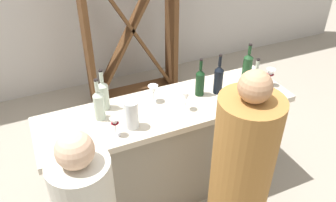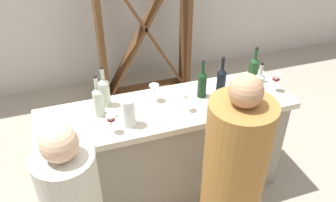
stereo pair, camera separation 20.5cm
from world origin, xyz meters
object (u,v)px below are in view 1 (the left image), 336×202
at_px(wine_glass_near_left, 115,123).
at_px(person_center_guest, 239,183).
at_px(wine_bottle_second_left_clear_pale, 103,94).
at_px(wine_glass_near_right, 270,74).
at_px(wine_bottle_second_right_near_black, 218,79).
at_px(water_pitcher, 132,115).
at_px(wine_bottle_rightmost_clear_pale, 255,80).
at_px(wine_glass_far_left, 153,90).
at_px(wine_rack, 131,28).
at_px(wine_glass_near_center, 186,97).
at_px(wine_bottle_far_right_olive_green, 248,65).
at_px(wine_bottle_leftmost_clear_pale, 99,104).
at_px(wine_bottle_center_dark_green, 200,81).

relative_size(wine_glass_near_left, person_center_guest, 0.09).
distance_m(wine_bottle_second_left_clear_pale, wine_glass_near_right, 1.37).
relative_size(wine_bottle_second_right_near_black, water_pitcher, 1.62).
distance_m(wine_bottle_rightmost_clear_pale, wine_glass_near_right, 0.18).
height_order(water_pitcher, person_center_guest, person_center_guest).
distance_m(wine_glass_far_left, water_pitcher, 0.35).
xyz_separation_m(wine_rack, wine_bottle_second_right_near_black, (0.19, -1.63, 0.16)).
distance_m(wine_glass_near_center, water_pitcher, 0.44).
relative_size(wine_bottle_second_left_clear_pale, wine_glass_near_right, 2.16).
xyz_separation_m(wine_bottle_second_right_near_black, wine_glass_near_left, (-0.91, -0.19, -0.03)).
bearing_deg(wine_bottle_rightmost_clear_pale, wine_bottle_second_right_near_black, 157.65).
distance_m(wine_rack, person_center_guest, 2.39).
relative_size(wine_bottle_second_right_near_black, wine_glass_far_left, 2.41).
xyz_separation_m(wine_bottle_far_right_olive_green, wine_glass_near_left, (-1.27, -0.30, -0.02)).
relative_size(wine_glass_near_right, wine_glass_far_left, 1.08).
distance_m(wine_bottle_far_right_olive_green, wine_glass_near_left, 1.31).
xyz_separation_m(wine_bottle_second_right_near_black, water_pitcher, (-0.78, -0.15, -0.02)).
relative_size(wine_glass_near_center, water_pitcher, 0.74).
relative_size(wine_bottle_leftmost_clear_pale, wine_glass_near_left, 2.28).
bearing_deg(wine_bottle_rightmost_clear_pale, person_center_guest, -129.83).
bearing_deg(wine_bottle_second_right_near_black, person_center_guest, -109.05).
xyz_separation_m(wine_bottle_rightmost_clear_pale, water_pitcher, (-1.05, -0.03, -0.01)).
bearing_deg(wine_bottle_leftmost_clear_pale, wine_bottle_rightmost_clear_pale, -7.14).
distance_m(wine_bottle_center_dark_green, wine_glass_near_center, 0.24).
bearing_deg(wine_glass_near_right, person_center_guest, -136.66).
distance_m(wine_rack, wine_bottle_second_left_clear_pale, 1.64).
bearing_deg(person_center_guest, wine_bottle_second_left_clear_pale, 50.44).
xyz_separation_m(wine_bottle_second_left_clear_pale, wine_bottle_far_right_olive_green, (1.26, -0.04, -0.01)).
bearing_deg(wine_bottle_far_right_olive_green, wine_bottle_center_dark_green, -170.69).
distance_m(wine_bottle_leftmost_clear_pale, wine_glass_near_center, 0.64).
xyz_separation_m(wine_glass_near_center, wine_glass_near_right, (0.79, 0.03, -0.00)).
distance_m(wine_glass_far_left, person_center_guest, 0.94).
distance_m(wine_bottle_rightmost_clear_pale, person_center_guest, 0.89).
xyz_separation_m(wine_bottle_rightmost_clear_pale, wine_glass_near_right, (0.18, 0.03, -0.01)).
bearing_deg(wine_glass_near_right, wine_bottle_rightmost_clear_pale, -169.44).
bearing_deg(wine_glass_far_left, wine_bottle_second_left_clear_pale, 170.29).
distance_m(wine_rack, wine_glass_near_right, 1.83).
bearing_deg(wine_bottle_second_right_near_black, water_pitcher, -169.48).
bearing_deg(wine_glass_near_center, water_pitcher, -174.96).
distance_m(wine_bottle_second_left_clear_pale, wine_glass_near_left, 0.35).
bearing_deg(wine_bottle_rightmost_clear_pale, wine_bottle_center_dark_green, 161.27).
height_order(wine_rack, wine_bottle_second_right_near_black, wine_rack).
bearing_deg(wine_glass_near_center, wine_glass_far_left, 132.73).
distance_m(wine_glass_near_center, wine_glass_near_right, 0.79).
bearing_deg(wine_bottle_second_right_near_black, wine_bottle_leftmost_clear_pale, 177.47).
height_order(wine_bottle_second_right_near_black, water_pitcher, wine_bottle_second_right_near_black).
bearing_deg(wine_glass_near_center, person_center_guest, -82.77).
xyz_separation_m(wine_bottle_second_left_clear_pale, wine_glass_near_left, (-0.02, -0.34, -0.02)).
distance_m(wine_rack, wine_glass_far_left, 1.58).
xyz_separation_m(wine_bottle_second_left_clear_pale, wine_bottle_center_dark_green, (0.75, -0.13, -0.00)).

